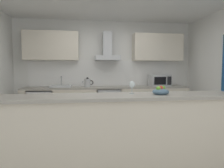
% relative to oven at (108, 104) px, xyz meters
% --- Properties ---
extents(ground, '(5.65, 4.93, 0.02)m').
position_rel_oven_xyz_m(ground, '(-0.01, -1.62, -0.47)').
color(ground, gray).
extents(wall_back, '(5.65, 0.12, 2.60)m').
position_rel_oven_xyz_m(wall_back, '(-0.01, 0.41, 0.84)').
color(wall_back, white).
rests_on(wall_back, ground).
extents(backsplash_tile, '(3.96, 0.02, 0.66)m').
position_rel_oven_xyz_m(backsplash_tile, '(-0.01, 0.33, 0.77)').
color(backsplash_tile, white).
extents(counter_back, '(4.10, 0.60, 0.90)m').
position_rel_oven_xyz_m(counter_back, '(-0.01, 0.03, -0.01)').
color(counter_back, beige).
rests_on(counter_back, ground).
extents(counter_island, '(3.44, 0.64, 0.99)m').
position_rel_oven_xyz_m(counter_island, '(-0.16, -2.35, 0.04)').
color(counter_island, beige).
rests_on(counter_island, ground).
extents(upper_cabinets, '(4.04, 0.32, 0.70)m').
position_rel_oven_xyz_m(upper_cabinets, '(-0.01, 0.18, 1.45)').
color(upper_cabinets, beige).
extents(oven, '(0.60, 0.62, 0.80)m').
position_rel_oven_xyz_m(oven, '(0.00, 0.00, 0.00)').
color(oven, slate).
rests_on(oven, ground).
extents(refrigerator, '(0.58, 0.60, 0.85)m').
position_rel_oven_xyz_m(refrigerator, '(-1.61, -0.00, -0.03)').
color(refrigerator, white).
rests_on(refrigerator, ground).
extents(microwave, '(0.50, 0.38, 0.30)m').
position_rel_oven_xyz_m(microwave, '(1.35, -0.03, 0.59)').
color(microwave, '#B7BABC').
rests_on(microwave, counter_back).
extents(sink, '(0.50, 0.40, 0.26)m').
position_rel_oven_xyz_m(sink, '(-1.15, 0.01, 0.47)').
color(sink, silver).
rests_on(sink, counter_back).
extents(kettle, '(0.29, 0.15, 0.24)m').
position_rel_oven_xyz_m(kettle, '(-0.51, -0.03, 0.55)').
color(kettle, '#B7BABC').
rests_on(kettle, counter_back).
extents(range_hood, '(0.62, 0.45, 0.72)m').
position_rel_oven_xyz_m(range_hood, '(0.00, 0.13, 1.33)').
color(range_hood, '#B7BABC').
extents(wine_glass, '(0.08, 0.08, 0.18)m').
position_rel_oven_xyz_m(wine_glass, '(0.06, -2.28, 0.65)').
color(wine_glass, silver).
rests_on(wine_glass, counter_island).
extents(fruit_bowl, '(0.22, 0.22, 0.13)m').
position_rel_oven_xyz_m(fruit_bowl, '(0.43, -2.38, 0.57)').
color(fruit_bowl, slate).
rests_on(fruit_bowl, counter_island).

